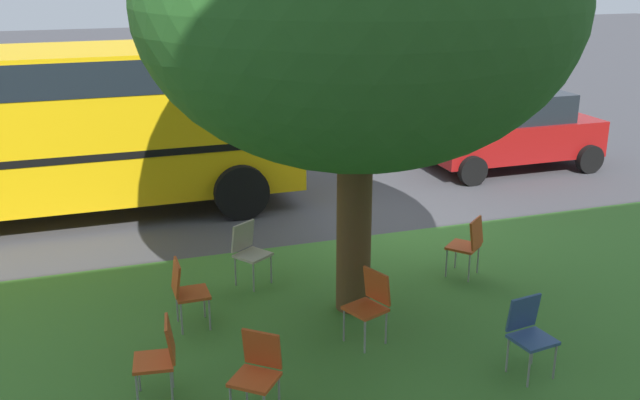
{
  "coord_description": "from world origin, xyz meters",
  "views": [
    {
      "loc": [
        4.75,
        10.5,
        4.32
      ],
      "look_at": [
        1.63,
        1.25,
        1.08
      ],
      "focal_mm": 40.87,
      "sensor_mm": 36.0,
      "label": 1
    }
  ],
  "objects_px": {
    "chair_5": "(468,242)",
    "chair_6": "(249,249)",
    "street_tree": "(357,4)",
    "parked_car": "(513,130)",
    "chair_1": "(370,301)",
    "chair_3": "(529,330)",
    "chair_0": "(258,369)",
    "chair_2": "(160,354)",
    "chair_4": "(186,288)"
  },
  "relations": [
    {
      "from": "chair_5",
      "to": "chair_6",
      "type": "xyz_separation_m",
      "value": [
        2.99,
        -0.76,
        0.0
      ]
    },
    {
      "from": "chair_0",
      "to": "chair_2",
      "type": "height_order",
      "value": "same"
    },
    {
      "from": "street_tree",
      "to": "chair_4",
      "type": "bearing_deg",
      "value": -4.15
    },
    {
      "from": "chair_2",
      "to": "chair_6",
      "type": "bearing_deg",
      "value": -121.37
    },
    {
      "from": "street_tree",
      "to": "chair_4",
      "type": "height_order",
      "value": "street_tree"
    },
    {
      "from": "chair_0",
      "to": "chair_4",
      "type": "height_order",
      "value": "same"
    },
    {
      "from": "chair_0",
      "to": "chair_6",
      "type": "bearing_deg",
      "value": -101.78
    },
    {
      "from": "chair_0",
      "to": "chair_4",
      "type": "relative_size",
      "value": 1.0
    },
    {
      "from": "chair_1",
      "to": "chair_3",
      "type": "bearing_deg",
      "value": 138.6
    },
    {
      "from": "chair_1",
      "to": "chair_6",
      "type": "height_order",
      "value": "same"
    },
    {
      "from": "chair_1",
      "to": "chair_6",
      "type": "bearing_deg",
      "value": -64.59
    },
    {
      "from": "chair_1",
      "to": "chair_2",
      "type": "height_order",
      "value": "same"
    },
    {
      "from": "street_tree",
      "to": "chair_3",
      "type": "height_order",
      "value": "street_tree"
    },
    {
      "from": "chair_2",
      "to": "chair_4",
      "type": "xyz_separation_m",
      "value": [
        -0.48,
        -1.46,
        0.0
      ]
    },
    {
      "from": "chair_2",
      "to": "street_tree",
      "type": "bearing_deg",
      "value": -153.29
    },
    {
      "from": "chair_1",
      "to": "parked_car",
      "type": "distance_m",
      "value": 8.34
    },
    {
      "from": "parked_car",
      "to": "chair_6",
      "type": "bearing_deg",
      "value": 30.51
    },
    {
      "from": "chair_3",
      "to": "chair_5",
      "type": "relative_size",
      "value": 1.0
    },
    {
      "from": "chair_2",
      "to": "chair_6",
      "type": "distance_m",
      "value": 2.89
    },
    {
      "from": "chair_0",
      "to": "chair_5",
      "type": "distance_m",
      "value": 4.29
    },
    {
      "from": "chair_3",
      "to": "chair_6",
      "type": "height_order",
      "value": "same"
    },
    {
      "from": "street_tree",
      "to": "parked_car",
      "type": "xyz_separation_m",
      "value": [
        -5.64,
        -5.13,
        -2.99
      ]
    },
    {
      "from": "chair_0",
      "to": "chair_6",
      "type": "relative_size",
      "value": 1.0
    },
    {
      "from": "chair_0",
      "to": "chair_5",
      "type": "relative_size",
      "value": 1.0
    },
    {
      "from": "chair_2",
      "to": "chair_1",
      "type": "bearing_deg",
      "value": -170.14
    },
    {
      "from": "chair_3",
      "to": "chair_4",
      "type": "xyz_separation_m",
      "value": [
        3.35,
        -2.23,
        0.0
      ]
    },
    {
      "from": "chair_0",
      "to": "chair_4",
      "type": "distance_m",
      "value": 2.08
    },
    {
      "from": "chair_6",
      "to": "chair_0",
      "type": "bearing_deg",
      "value": 78.22
    },
    {
      "from": "chair_0",
      "to": "chair_2",
      "type": "relative_size",
      "value": 1.0
    },
    {
      "from": "chair_2",
      "to": "chair_5",
      "type": "relative_size",
      "value": 1.0
    },
    {
      "from": "chair_2",
      "to": "parked_car",
      "type": "xyz_separation_m",
      "value": [
        -8.25,
        -6.44,
        0.32
      ]
    },
    {
      "from": "street_tree",
      "to": "parked_car",
      "type": "height_order",
      "value": "street_tree"
    },
    {
      "from": "street_tree",
      "to": "chair_2",
      "type": "bearing_deg",
      "value": 26.71
    },
    {
      "from": "chair_0",
      "to": "chair_5",
      "type": "xyz_separation_m",
      "value": [
        -3.63,
        -2.29,
        0.0
      ]
    },
    {
      "from": "chair_3",
      "to": "parked_car",
      "type": "relative_size",
      "value": 0.24
    },
    {
      "from": "chair_1",
      "to": "chair_5",
      "type": "height_order",
      "value": "same"
    },
    {
      "from": "chair_3",
      "to": "street_tree",
      "type": "bearing_deg",
      "value": -59.44
    },
    {
      "from": "parked_car",
      "to": "chair_2",
      "type": "bearing_deg",
      "value": 37.99
    },
    {
      "from": "chair_1",
      "to": "chair_6",
      "type": "relative_size",
      "value": 1.0
    },
    {
      "from": "street_tree",
      "to": "chair_0",
      "type": "height_order",
      "value": "street_tree"
    },
    {
      "from": "street_tree",
      "to": "chair_4",
      "type": "distance_m",
      "value": 3.93
    },
    {
      "from": "chair_2",
      "to": "chair_5",
      "type": "height_order",
      "value": "same"
    },
    {
      "from": "chair_0",
      "to": "chair_3",
      "type": "height_order",
      "value": "same"
    },
    {
      "from": "parked_car",
      "to": "chair_5",
      "type": "bearing_deg",
      "value": 51.64
    },
    {
      "from": "street_tree",
      "to": "parked_car",
      "type": "distance_m",
      "value": 8.19
    },
    {
      "from": "chair_3",
      "to": "chair_2",
      "type": "bearing_deg",
      "value": -11.32
    },
    {
      "from": "chair_5",
      "to": "chair_1",
      "type": "bearing_deg",
      "value": 32.15
    },
    {
      "from": "chair_4",
      "to": "chair_1",
      "type": "bearing_deg",
      "value": 152.55
    },
    {
      "from": "chair_0",
      "to": "chair_5",
      "type": "bearing_deg",
      "value": -147.78
    },
    {
      "from": "street_tree",
      "to": "chair_1",
      "type": "height_order",
      "value": "street_tree"
    }
  ]
}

